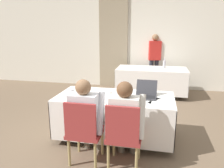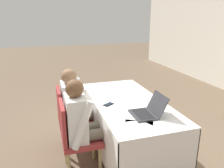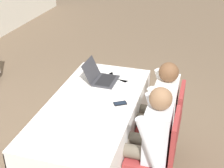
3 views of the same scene
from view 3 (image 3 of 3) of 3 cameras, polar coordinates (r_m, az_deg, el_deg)
name	(u,v)px [view 3 (image 3 of 3)]	position (r m, az deg, el deg)	size (l,w,h in m)	color
ground_plane	(94,158)	(3.62, -3.37, -13.29)	(24.00, 24.00, 0.00)	brown
conference_table_near	(92,116)	(3.27, -3.65, -5.94)	(1.82, 0.88, 0.73)	white
laptop	(101,77)	(3.57, -1.98, 1.21)	(0.33, 0.36, 0.23)	#333338
cell_phone	(120,103)	(3.15, 1.49, -3.56)	(0.13, 0.15, 0.01)	black
paper_beside_laptop	(118,84)	(3.52, 1.17, 0.05)	(0.22, 0.31, 0.00)	white
paper_centre_table	(121,76)	(3.70, 1.75, 1.53)	(0.32, 0.36, 0.00)	white
paper_left_edge	(100,73)	(3.77, -2.14, 2.02)	(0.31, 0.35, 0.00)	white
chair_near_left	(159,151)	(2.98, 8.60, -12.07)	(0.44, 0.44, 0.89)	tan
chair_near_right	(167,120)	(3.39, 9.96, -6.50)	(0.44, 0.44, 0.89)	tan
person_checkered_shirt	(149,135)	(2.88, 6.79, -9.33)	(0.50, 0.52, 1.15)	#665B4C
person_white_shirt	(158,106)	(3.31, 8.43, -3.97)	(0.50, 0.52, 1.15)	#665B4C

